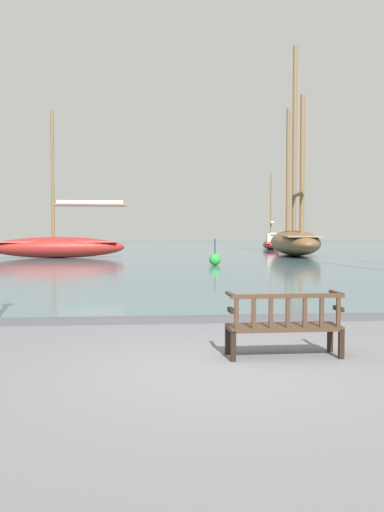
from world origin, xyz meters
The scene contains 8 objects.
ground_plane centered at (0.00, 0.00, 0.00)m, with size 160.00×160.00×0.00m, color slate.
harbor_water centered at (0.00, 44.00, 0.04)m, with size 100.00×80.00×0.08m, color #476670.
quay_edge_kerb centered at (0.00, 3.85, 0.06)m, with size 40.00×0.30×0.12m, color #4C4C50.
park_bench centered at (0.97, 0.74, 0.47)m, with size 1.61×0.55×0.92m.
sailboat_centre_channel centered at (10.03, 40.91, 0.63)m, with size 2.16×5.27×6.54m.
sailboat_nearest_starboard centered at (9.11, 30.07, 1.19)m, with size 4.13×10.98×13.82m.
sailboat_mid_port centered at (-6.08, 27.78, 0.83)m, with size 9.60×2.21×8.77m.
channel_buoy centered at (2.46, 19.85, 0.37)m, with size 0.57×0.57×1.27m.
Camera 1 is at (-1.04, -7.09, 1.81)m, focal length 40.00 mm.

